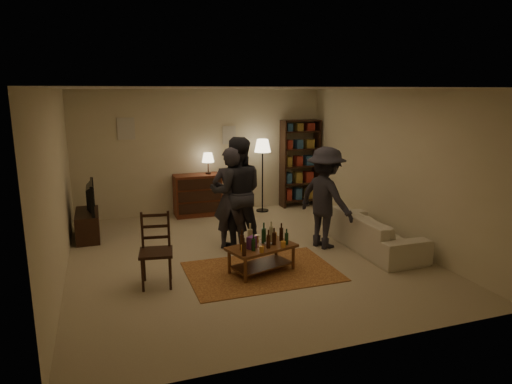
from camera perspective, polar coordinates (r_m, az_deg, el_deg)
name	(u,v)px	position (r m, az deg, el deg)	size (l,w,h in m)	color
floor	(244,255)	(7.63, -1.48, -7.91)	(6.00, 6.00, 0.00)	#C6B793
room_shell	(172,132)	(9.95, -10.40, 7.44)	(6.00, 6.00, 6.00)	beige
rug	(262,271)	(6.97, 0.71, -9.88)	(2.20, 1.50, 0.01)	brown
coffee_table	(261,248)	(6.84, 0.68, -7.03)	(1.11, 0.80, 0.75)	brown
dining_chair	(156,246)	(6.53, -12.40, -6.66)	(0.51, 0.51, 1.04)	black
tv_stand	(87,218)	(8.92, -20.32, -3.07)	(0.40, 1.00, 1.06)	black
dresser	(198,194)	(9.97, -7.27, -0.24)	(1.00, 0.50, 1.36)	maroon
bookshelf	(300,162)	(10.68, 5.50, 3.70)	(0.90, 0.34, 2.02)	black
floor_lamp	(263,151)	(10.07, 0.82, 5.19)	(0.36, 0.36, 1.63)	black
sofa	(373,232)	(8.10, 14.46, -4.80)	(2.08, 0.81, 0.61)	beige
person_left	(231,198)	(7.73, -3.09, -0.81)	(0.64, 0.42, 1.76)	#2B2A32
person_right	(237,193)	(7.82, -2.41, -0.08)	(0.93, 0.72, 1.91)	#222329
person_by_sofa	(326,198)	(7.89, 8.69, -0.72)	(1.13, 0.65, 1.75)	#25242C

